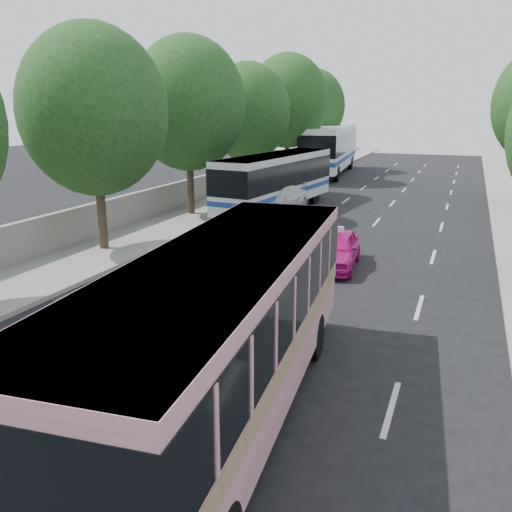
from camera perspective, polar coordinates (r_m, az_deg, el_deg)
The scene contains 14 objects.
ground at distance 14.12m, azimuth -2.11°, elevation -8.59°, with size 120.00×120.00×0.00m, color black.
sidewalk_left at distance 35.09m, azimuth -1.90°, elevation 6.12°, with size 4.00×90.00×0.15m, color #9E998E.
low_wall at distance 35.71m, azimuth -4.59°, elevation 7.58°, with size 0.30×90.00×1.50m, color #9E998E.
tree_left_b at distance 22.36m, azimuth -16.68°, elevation 14.99°, with size 5.70×5.70×8.88m.
tree_left_c at distance 29.22m, azimuth -7.11°, elevation 16.06°, with size 6.00×6.00×9.35m.
tree_left_d at distance 36.43m, azimuth -0.77°, elevation 15.25°, with size 5.52×5.52×8.60m.
tree_left_e at distance 43.92m, azimuth 3.44°, elevation 16.30°, with size 6.30×6.30×9.82m.
tree_left_f at distance 51.64m, azimuth 6.06°, elevation 15.63°, with size 5.88×5.88×9.16m.
pink_bus at distance 9.89m, azimuth -3.39°, elevation -6.62°, with size 3.49×10.46×3.28m.
pink_taxi at distance 20.20m, azimuth 8.36°, elevation 0.73°, with size 1.60×3.97×1.35m, color #D31288.
white_pickup at distance 29.47m, azimuth 1.88°, elevation 5.80°, with size 2.30×5.65×1.64m, color silver.
tour_coach_front at distance 30.76m, azimuth 2.12°, elevation 8.29°, with size 3.61×10.90×3.20m.
tour_coach_rear at distance 48.69m, azimuth 7.81°, elevation 11.45°, with size 4.17×13.99×4.13m.
taxi_roof_sign at distance 20.02m, azimuth 8.44°, elevation 2.85°, with size 0.55×0.18×0.18m, color silver.
Camera 1 is at (5.17, -11.82, 5.75)m, focal length 38.00 mm.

